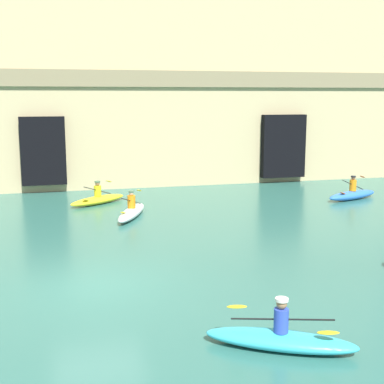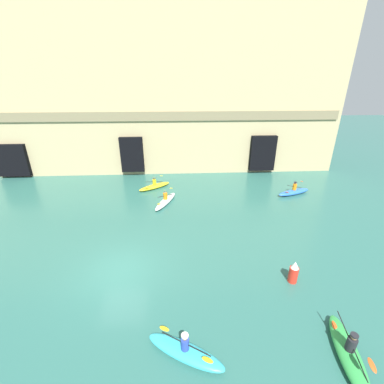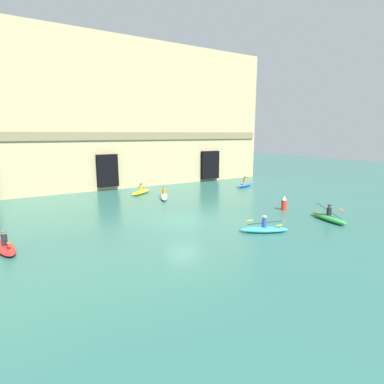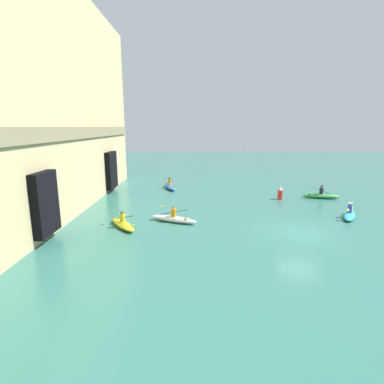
{
  "view_description": "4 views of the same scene",
  "coord_description": "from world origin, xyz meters",
  "px_view_note": "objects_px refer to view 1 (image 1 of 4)",
  "views": [
    {
      "loc": [
        -0.99,
        -13.96,
        5.06
      ],
      "look_at": [
        3.96,
        4.93,
        1.53
      ],
      "focal_mm": 50.0,
      "sensor_mm": 36.0,
      "label": 1
    },
    {
      "loc": [
        3.21,
        -10.84,
        9.33
      ],
      "look_at": [
        4.15,
        5.88,
        1.9
      ],
      "focal_mm": 24.0,
      "sensor_mm": 36.0,
      "label": 2
    },
    {
      "loc": [
        -9.89,
        -18.15,
        6.2
      ],
      "look_at": [
        3.73,
        5.25,
        0.93
      ],
      "focal_mm": 28.0,
      "sensor_mm": 36.0,
      "label": 3
    },
    {
      "loc": [
        -17.51,
        6.53,
        6.42
      ],
      "look_at": [
        3.21,
        6.71,
        1.87
      ],
      "focal_mm": 28.0,
      "sensor_mm": 36.0,
      "label": 4
    }
  ],
  "objects_px": {
    "kayak_yellow": "(98,199)",
    "kayak_white": "(132,212)",
    "kayak_blue": "(352,194)",
    "kayak_cyan": "(281,339)"
  },
  "relations": [
    {
      "from": "kayak_white",
      "to": "kayak_blue",
      "type": "distance_m",
      "value": 11.21
    },
    {
      "from": "kayak_blue",
      "to": "kayak_yellow",
      "type": "distance_m",
      "value": 12.45
    },
    {
      "from": "kayak_white",
      "to": "kayak_cyan",
      "type": "distance_m",
      "value": 12.65
    },
    {
      "from": "kayak_white",
      "to": "kayak_blue",
      "type": "relative_size",
      "value": 1.03
    },
    {
      "from": "kayak_yellow",
      "to": "kayak_cyan",
      "type": "distance_m",
      "value": 16.0
    },
    {
      "from": "kayak_blue",
      "to": "kayak_cyan",
      "type": "bearing_deg",
      "value": -145.96
    },
    {
      "from": "kayak_yellow",
      "to": "kayak_white",
      "type": "bearing_deg",
      "value": 74.17
    },
    {
      "from": "kayak_white",
      "to": "kayak_yellow",
      "type": "bearing_deg",
      "value": 42.76
    },
    {
      "from": "kayak_white",
      "to": "kayak_yellow",
      "type": "distance_m",
      "value": 3.42
    },
    {
      "from": "kayak_white",
      "to": "kayak_cyan",
      "type": "relative_size",
      "value": 1.11
    }
  ]
}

